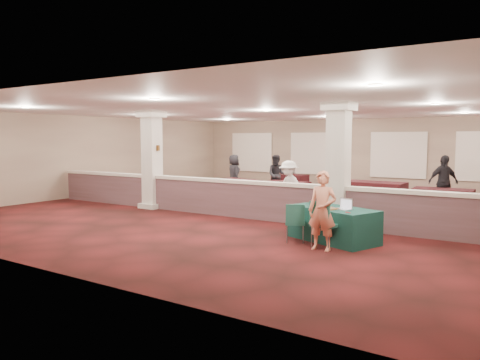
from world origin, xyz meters
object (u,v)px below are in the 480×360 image
Objects in this scene: far_table_front_right at (443,200)px; attendee_b at (289,187)px; conf_chair_main at (323,221)px; attendee_d at (234,174)px; far_table_front_left at (238,189)px; far_table_back_left at (290,181)px; attendee_a at (277,175)px; far_table_back_right at (375,194)px; far_table_front_center at (302,200)px; attendee_c at (443,182)px; woman at (322,211)px; near_table at (333,224)px; far_table_back_center at (288,190)px; conf_chair_side at (295,219)px.

far_table_front_right is 4.96m from attendee_b.
attendee_d reaches higher than conf_chair_main.
conf_chair_main is at bearing -44.45° from far_table_front_left.
far_table_front_right is 1.11× the size of far_table_back_left.
attendee_d is (-1.80, -0.50, -0.00)m from attendee_a.
far_table_front_right is 1.10× the size of attendee_b.
far_table_back_right is at bearing -35.07° from attendee_a.
attendee_c reaches higher than far_table_front_center.
attendee_d is (-7.25, 7.45, -0.00)m from woman.
woman is 7.25m from far_table_back_right.
conf_chair_main is 10.27m from attendee_d.
near_table is 6.28m from far_table_back_right.
far_table_front_left is 4.32m from far_table_back_left.
near_table is 1.11× the size of attendee_c.
far_table_back_right is at bearing 108.62° from conf_chair_main.
far_table_back_center is (-1.73, 2.30, 0.01)m from far_table_front_center.
attendee_a reaches higher than far_table_back_center.
attendee_a is at bearing 134.42° from conf_chair_main.
far_table_front_center is at bearing 118.87° from woman.
near_table is 0.84m from conf_chair_main.
conf_chair_side is at bearing -116.54° from near_table.
conf_chair_main is 0.62× the size of attendee_b.
woman is 8.68m from far_table_front_left.
far_table_back_center is at bearing 139.16° from attendee_c.
far_table_back_right is (-0.35, 6.80, -0.11)m from conf_chair_side.
attendee_c reaches higher than conf_chair_side.
attendee_c is at bearing 100.29° from far_table_front_right.
woman is 0.82× the size of far_table_back_right.
conf_chair_main is at bearing -42.06° from conf_chair_side.
attendee_d is (-4.45, 2.60, 0.50)m from far_table_front_center.
woman is 0.92× the size of far_table_front_right.
conf_chair_side is at bearing -148.05° from attendee_c.
far_table_front_center is at bearing -125.88° from far_table_back_right.
woman reaches higher than attendee_d.
woman reaches higher than far_table_back_center.
conf_chair_side is 9.60m from attendee_d.
far_table_front_left is at bearing -90.00° from far_table_back_left.
conf_chair_main is 0.61× the size of attendee_a.
attendee_a is 1.87m from attendee_d.
conf_chair_main is at bearing -59.38° from far_table_back_left.
woman is at bearing -80.93° from far_table_back_right.
far_table_front_right is 5.63m from far_table_back_center.
far_table_back_left is (-6.00, 9.50, -0.05)m from near_table.
conf_chair_side is (-0.65, -0.60, 0.13)m from near_table.
far_table_front_right is 6.64m from attendee_a.
attendee_a is at bearing 130.54° from far_table_front_center.
far_table_front_left is at bearing 145.25° from conf_chair_main.
attendee_a is (-5.41, 7.81, 0.23)m from conf_chair_main.
woman is 1.01× the size of attendee_b.
far_table_back_center is (-4.39, 6.20, -0.05)m from near_table.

